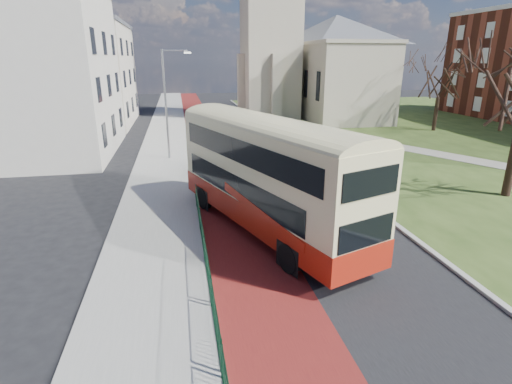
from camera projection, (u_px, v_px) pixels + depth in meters
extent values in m
plane|color=black|center=(285.00, 267.00, 15.09)|extent=(160.00, 160.00, 0.00)
cube|color=black|center=(242.00, 151.00, 33.97)|extent=(9.00, 120.00, 0.01)
cube|color=#591414|center=(210.00, 152.00, 33.49)|extent=(3.40, 120.00, 0.01)
cube|color=gray|center=(164.00, 153.00, 32.79)|extent=(4.00, 120.00, 0.12)
cube|color=#999993|center=(188.00, 152.00, 33.14)|extent=(0.25, 120.00, 0.13)
cube|color=#999993|center=(288.00, 143.00, 36.64)|extent=(0.25, 80.00, 0.13)
cube|color=#2E4318|center=(478.00, 136.00, 40.23)|extent=(40.00, 80.00, 0.04)
cylinder|color=#0B311C|center=(199.00, 208.00, 17.93)|extent=(0.04, 24.00, 0.04)
cylinder|color=#0B311C|center=(200.00, 227.00, 18.23)|extent=(0.04, 24.00, 0.04)
cube|color=#A09582|center=(271.00, 19.00, 48.07)|extent=(6.50, 6.50, 24.00)
cube|color=#A09582|center=(333.00, 82.00, 51.99)|extent=(9.00, 18.00, 9.00)
pyramid|color=#565960|center=(337.00, 15.00, 49.41)|extent=(9.00, 18.00, 3.60)
cube|color=beige|center=(40.00, 75.00, 31.06)|extent=(10.00, 14.00, 12.50)
cube|color=beige|center=(85.00, 76.00, 46.19)|extent=(10.00, 16.00, 11.00)
cube|color=#565960|center=(78.00, 23.00, 44.36)|extent=(10.30, 16.30, 0.50)
cylinder|color=gray|center=(166.00, 106.00, 29.72)|extent=(0.16, 0.16, 8.00)
cylinder|color=gray|center=(175.00, 50.00, 28.64)|extent=(1.80, 0.10, 0.10)
cube|color=silver|center=(187.00, 53.00, 28.85)|extent=(0.50, 0.18, 0.12)
cube|color=maroon|center=(267.00, 208.00, 17.91)|extent=(6.66, 12.14, 1.08)
cube|color=beige|center=(267.00, 162.00, 17.24)|extent=(6.62, 12.07, 3.14)
cube|color=black|center=(236.00, 187.00, 17.15)|extent=(3.39, 9.20, 1.03)
cube|color=black|center=(288.00, 178.00, 18.47)|extent=(3.39, 9.20, 1.03)
cube|color=black|center=(239.00, 151.00, 16.37)|extent=(3.72, 10.09, 0.97)
cube|color=black|center=(293.00, 144.00, 17.69)|extent=(3.72, 10.09, 0.97)
cube|color=black|center=(210.00, 157.00, 22.37)|extent=(2.31, 0.91, 1.14)
cube|color=black|center=(209.00, 128.00, 21.85)|extent=(2.31, 0.91, 0.97)
cube|color=orange|center=(209.00, 117.00, 21.65)|extent=(1.85, 0.75, 0.32)
cylinder|color=black|center=(205.00, 198.00, 20.76)|extent=(0.69, 1.17, 1.13)
cylinder|color=black|center=(247.00, 191.00, 21.99)|extent=(0.69, 1.17, 1.13)
cylinder|color=black|center=(290.00, 258.00, 14.56)|extent=(0.69, 1.17, 1.13)
cylinder|color=black|center=(342.00, 242.00, 15.79)|extent=(0.69, 1.17, 1.13)
cylinder|color=black|center=(512.00, 163.00, 22.24)|extent=(0.54, 0.54, 3.76)
cylinder|color=black|center=(436.00, 114.00, 42.82)|extent=(0.52, 0.52, 3.52)
cylinder|color=black|center=(391.00, 172.00, 25.72)|extent=(0.81, 0.81, 0.99)
cylinder|color=gray|center=(392.00, 164.00, 25.56)|extent=(0.86, 0.86, 0.07)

